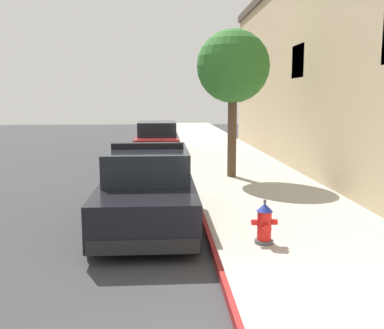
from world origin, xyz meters
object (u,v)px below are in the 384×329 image
object	(u,v)px
fire_hydrant	(264,223)
parked_car_silver_ahead	(157,140)
street_tree	(233,67)
police_cruiser	(148,188)

from	to	relation	value
fire_hydrant	parked_car_silver_ahead	bearing A→B (deg)	99.21
parked_car_silver_ahead	street_tree	bearing A→B (deg)	-67.38
fire_hydrant	street_tree	xyz separation A→B (m)	(0.45, 6.38, 3.03)
parked_car_silver_ahead	street_tree	distance (m)	6.89
parked_car_silver_ahead	fire_hydrant	distance (m)	12.36
street_tree	police_cruiser	bearing A→B (deg)	-118.73
police_cruiser	fire_hydrant	size ratio (longest dim) A/B	6.37
police_cruiser	fire_hydrant	bearing A→B (deg)	-42.52
police_cruiser	street_tree	size ratio (longest dim) A/B	1.07
police_cruiser	fire_hydrant	distance (m)	2.77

